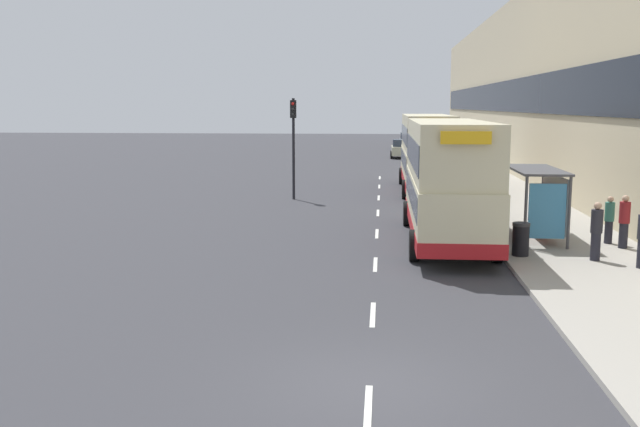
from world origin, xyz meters
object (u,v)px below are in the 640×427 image
object	(u,v)px
pedestrian_3	(624,221)
litter_bin	(521,239)
bus_shelter	(542,191)
pedestrian_2	(609,219)
car_0	(408,141)
car_1	(401,149)
double_decker_bus_near	(448,179)
traffic_light_far_kerb	(293,132)
pedestrian_4	(501,209)
pedestrian_1	(596,231)
double_decker_bus_ahead	(426,151)

from	to	relation	value
pedestrian_3	litter_bin	size ratio (longest dim) A/B	1.69
bus_shelter	pedestrian_2	size ratio (longest dim) A/B	2.57
car_0	car_1	world-z (taller)	car_0
double_decker_bus_near	car_0	xyz separation A→B (m)	(0.44, 54.96, -1.39)
pedestrian_2	traffic_light_far_kerb	world-z (taller)	traffic_light_far_kerb
pedestrian_3	pedestrian_4	bearing A→B (deg)	138.22
bus_shelter	pedestrian_4	size ratio (longest dim) A/B	2.65
pedestrian_3	traffic_light_far_kerb	distance (m)	17.82
pedestrian_1	pedestrian_4	size ratio (longest dim) A/B	1.14
double_decker_bus_near	car_1	world-z (taller)	double_decker_bus_near
pedestrian_1	litter_bin	bearing A→B (deg)	166.30
pedestrian_2	pedestrian_4	size ratio (longest dim) A/B	1.03
bus_shelter	car_1	xyz separation A→B (m)	(-3.89, 40.96, -1.02)
car_0	traffic_light_far_kerb	size ratio (longest dim) A/B	0.86
litter_bin	traffic_light_far_kerb	distance (m)	16.78
double_decker_bus_ahead	pedestrian_2	world-z (taller)	double_decker_bus_ahead
bus_shelter	car_1	bearing A→B (deg)	95.42
double_decker_bus_ahead	pedestrian_4	xyz separation A→B (m)	(2.06, -13.38, -1.34)
pedestrian_2	pedestrian_4	bearing A→B (deg)	144.68
double_decker_bus_ahead	pedestrian_3	world-z (taller)	double_decker_bus_ahead
car_1	pedestrian_4	bearing A→B (deg)	-85.91
pedestrian_2	traffic_light_far_kerb	xyz separation A→B (m)	(-12.34, 11.59, 2.50)
car_1	pedestrian_4	xyz separation A→B (m)	(2.80, -39.17, 0.10)
bus_shelter	pedestrian_3	world-z (taller)	bus_shelter
litter_bin	traffic_light_far_kerb	bearing A→B (deg)	122.76
traffic_light_far_kerb	pedestrian_2	bearing A→B (deg)	-43.20
car_0	pedestrian_1	world-z (taller)	pedestrian_1
car_0	pedestrian_2	world-z (taller)	car_0
bus_shelter	traffic_light_far_kerb	xyz separation A→B (m)	(-10.17, 11.07, 1.60)
car_1	bus_shelter	bearing A→B (deg)	-84.58
bus_shelter	pedestrian_2	distance (m)	2.41
bus_shelter	pedestrian_3	bearing A→B (deg)	-28.89
pedestrian_1	traffic_light_far_kerb	xyz separation A→B (m)	(-11.09, 14.43, 2.42)
pedestrian_1	pedestrian_3	distance (m)	2.52
litter_bin	double_decker_bus_ahead	bearing A→B (deg)	96.08
double_decker_bus_near	pedestrian_4	size ratio (longest dim) A/B	6.55
pedestrian_2	bus_shelter	bearing A→B (deg)	166.60
double_decker_bus_ahead	pedestrian_4	world-z (taller)	double_decker_bus_ahead
pedestrian_1	pedestrian_3	size ratio (longest dim) A/B	1.01
pedestrian_1	traffic_light_far_kerb	world-z (taller)	traffic_light_far_kerb
pedestrian_1	pedestrian_4	xyz separation A→B (m)	(-2.01, 5.15, -0.11)
double_decker_bus_ahead	car_0	bearing A→B (deg)	89.59
car_1	pedestrian_3	xyz separation A→B (m)	(6.29, -42.29, 0.20)
double_decker_bus_near	car_1	size ratio (longest dim) A/B	2.67
pedestrian_2	litter_bin	xyz separation A→B (m)	(-3.39, -2.32, -0.31)
bus_shelter	double_decker_bus_near	bearing A→B (deg)	-178.26
double_decker_bus_ahead	car_0	xyz separation A→B (m)	(0.28, 39.69, -1.39)
bus_shelter	traffic_light_far_kerb	distance (m)	15.12
double_decker_bus_near	pedestrian_4	world-z (taller)	double_decker_bus_near
pedestrian_3	litter_bin	world-z (taller)	pedestrian_3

